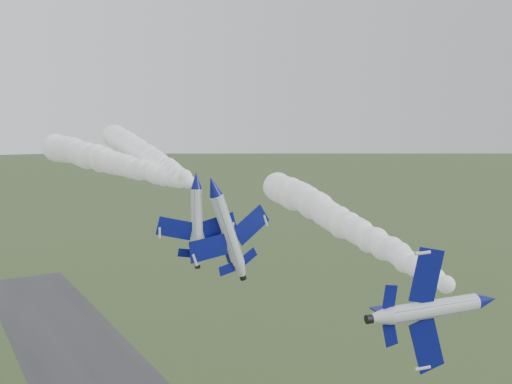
# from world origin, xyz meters

# --- Properties ---
(jet_lead) EXTENTS (5.69, 13.01, 10.82)m
(jet_lead) POSITION_xyz_m (14.69, -7.93, 35.23)
(jet_lead) COLOR silver
(smoke_trail_jet_lead) EXTENTS (18.29, 58.43, 5.40)m
(smoke_trail_jet_lead) POSITION_xyz_m (22.84, 23.52, 37.38)
(smoke_trail_jet_lead) COLOR white
(jet_pair_left) EXTENTS (9.79, 11.56, 2.84)m
(jet_pair_left) POSITION_xyz_m (-0.07, 21.12, 44.28)
(jet_pair_left) COLOR silver
(smoke_trail_jet_pair_left) EXTENTS (16.61, 72.31, 4.93)m
(smoke_trail_jet_pair_left) POSITION_xyz_m (6.12, 59.54, 46.38)
(smoke_trail_jet_pair_left) COLOR white
(jet_pair_right) EXTENTS (10.96, 13.86, 4.60)m
(jet_pair_right) POSITION_xyz_m (1.51, 19.79, 43.64)
(jet_pair_right) COLOR silver
(smoke_trail_jet_pair_right) EXTENTS (10.60, 67.80, 5.50)m
(smoke_trail_jet_pair_right) POSITION_xyz_m (-0.84, 56.90, 44.86)
(smoke_trail_jet_pair_right) COLOR white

